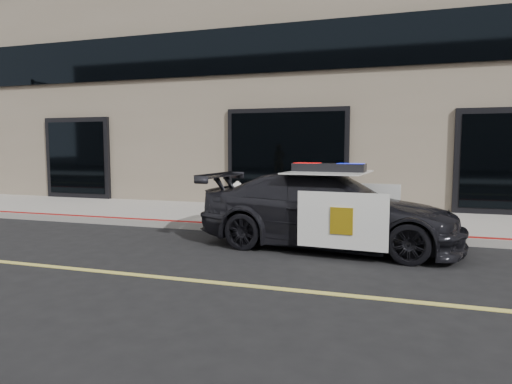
% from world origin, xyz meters
% --- Properties ---
extents(ground, '(120.00, 120.00, 0.00)m').
position_xyz_m(ground, '(0.00, 0.00, 0.00)').
color(ground, black).
rests_on(ground, ground).
extents(sidewalk_n, '(60.00, 3.50, 0.15)m').
position_xyz_m(sidewalk_n, '(0.00, 5.25, 0.07)').
color(sidewalk_n, gray).
rests_on(sidewalk_n, ground).
extents(building_n, '(60.00, 7.00, 12.00)m').
position_xyz_m(building_n, '(0.00, 10.50, 6.00)').
color(building_n, '#756856').
rests_on(building_n, ground).
extents(police_car, '(2.59, 4.90, 1.51)m').
position_xyz_m(police_car, '(0.85, 2.65, 0.68)').
color(police_car, black).
rests_on(police_car, ground).
extents(fire_hydrant, '(0.39, 0.54, 0.85)m').
position_xyz_m(fire_hydrant, '(-1.58, 4.53, 0.55)').
color(fire_hydrant, white).
rests_on(fire_hydrant, sidewalk_n).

